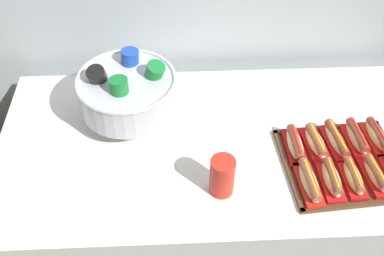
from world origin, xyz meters
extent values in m
plane|color=#38332D|center=(0.00, 0.00, 0.00)|extent=(10.00, 10.00, 0.00)
cube|color=white|center=(0.00, 0.00, 0.41)|extent=(1.58, 0.82, 0.75)
cylinder|color=black|center=(-0.68, 0.30, 0.02)|extent=(0.05, 0.05, 0.04)
cylinder|color=black|center=(0.68, 0.30, 0.02)|extent=(0.05, 0.05, 0.04)
cube|color=#56331E|center=(0.44, -0.13, 0.79)|extent=(0.43, 0.39, 0.01)
cube|color=#56331E|center=(0.45, -0.30, 0.80)|extent=(0.41, 0.05, 0.01)
cube|color=#56331E|center=(0.42, 0.04, 0.80)|extent=(0.41, 0.05, 0.01)
cube|color=#56331E|center=(0.24, -0.14, 0.80)|extent=(0.04, 0.36, 0.01)
cube|color=red|center=(0.29, -0.22, 0.81)|extent=(0.07, 0.18, 0.02)
ellipsoid|color=#E0BC7F|center=(0.29, -0.22, 0.83)|extent=(0.06, 0.17, 0.04)
cylinder|color=#A8563D|center=(0.29, -0.22, 0.84)|extent=(0.04, 0.16, 0.03)
cylinder|color=yellow|center=(0.29, -0.22, 0.85)|extent=(0.02, 0.14, 0.01)
cube|color=red|center=(0.37, -0.22, 0.81)|extent=(0.07, 0.16, 0.02)
ellipsoid|color=#E0BC7F|center=(0.37, -0.22, 0.83)|extent=(0.05, 0.15, 0.04)
cylinder|color=#9E4C38|center=(0.37, -0.22, 0.84)|extent=(0.03, 0.14, 0.03)
cylinder|color=yellow|center=(0.37, -0.22, 0.86)|extent=(0.01, 0.12, 0.01)
cube|color=red|center=(0.44, -0.21, 0.81)|extent=(0.07, 0.16, 0.02)
ellipsoid|color=tan|center=(0.44, -0.21, 0.83)|extent=(0.05, 0.15, 0.04)
cylinder|color=#A8563D|center=(0.44, -0.21, 0.84)|extent=(0.03, 0.14, 0.03)
cylinder|color=yellow|center=(0.44, -0.21, 0.85)|extent=(0.01, 0.12, 0.01)
cube|color=red|center=(0.52, -0.20, 0.81)|extent=(0.07, 0.16, 0.02)
ellipsoid|color=#E0BC7F|center=(0.52, -0.20, 0.83)|extent=(0.06, 0.15, 0.04)
cylinder|color=#9E4C38|center=(0.52, -0.20, 0.84)|extent=(0.05, 0.14, 0.03)
cylinder|color=yellow|center=(0.52, -0.20, 0.85)|extent=(0.02, 0.12, 0.01)
cube|color=#B21414|center=(0.28, -0.06, 0.81)|extent=(0.07, 0.17, 0.02)
ellipsoid|color=#E0BC7F|center=(0.28, -0.06, 0.83)|extent=(0.05, 0.16, 0.04)
cylinder|color=brown|center=(0.28, -0.06, 0.84)|extent=(0.03, 0.15, 0.03)
cylinder|color=red|center=(0.28, -0.06, 0.85)|extent=(0.01, 0.13, 0.01)
cube|color=#B21414|center=(0.35, -0.05, 0.81)|extent=(0.09, 0.17, 0.02)
ellipsoid|color=beige|center=(0.35, -0.05, 0.83)|extent=(0.07, 0.16, 0.04)
cylinder|color=#A8563D|center=(0.35, -0.05, 0.84)|extent=(0.05, 0.14, 0.03)
cylinder|color=yellow|center=(0.35, -0.05, 0.85)|extent=(0.02, 0.12, 0.01)
cube|color=red|center=(0.43, -0.05, 0.81)|extent=(0.08, 0.19, 0.02)
ellipsoid|color=beige|center=(0.43, -0.05, 0.83)|extent=(0.07, 0.17, 0.04)
cylinder|color=brown|center=(0.43, -0.05, 0.84)|extent=(0.05, 0.17, 0.03)
cylinder|color=yellow|center=(0.43, -0.05, 0.85)|extent=(0.03, 0.14, 0.01)
cube|color=red|center=(0.50, -0.04, 0.81)|extent=(0.07, 0.17, 0.02)
ellipsoid|color=tan|center=(0.50, -0.04, 0.83)|extent=(0.06, 0.16, 0.04)
cylinder|color=brown|center=(0.50, -0.04, 0.84)|extent=(0.04, 0.15, 0.03)
cylinder|color=red|center=(0.50, -0.04, 0.86)|extent=(0.02, 0.13, 0.01)
cube|color=red|center=(0.58, -0.03, 0.81)|extent=(0.08, 0.17, 0.02)
ellipsoid|color=#E0BC7F|center=(0.58, -0.03, 0.83)|extent=(0.06, 0.16, 0.04)
cylinder|color=brown|center=(0.58, -0.03, 0.84)|extent=(0.04, 0.15, 0.03)
cylinder|color=red|center=(0.58, -0.03, 0.86)|extent=(0.02, 0.12, 0.01)
cylinder|color=silver|center=(-0.31, 0.14, 0.80)|extent=(0.21, 0.21, 0.02)
cone|color=silver|center=(-0.31, 0.14, 0.83)|extent=(0.07, 0.07, 0.05)
cylinder|color=silver|center=(-0.31, 0.14, 0.92)|extent=(0.35, 0.35, 0.12)
torus|color=silver|center=(-0.31, 0.14, 0.98)|extent=(0.36, 0.36, 0.02)
cylinder|color=#197A33|center=(-0.21, 0.16, 0.97)|extent=(0.10, 0.09, 0.15)
cylinder|color=#1E47B2|center=(-0.30, 0.24, 0.97)|extent=(0.08, 0.08, 0.13)
cylinder|color=black|center=(-0.40, 0.15, 0.97)|extent=(0.10, 0.13, 0.15)
cylinder|color=#197A33|center=(-0.33, 0.07, 0.97)|extent=(0.08, 0.09, 0.13)
cylinder|color=red|center=(0.01, -0.22, 0.84)|extent=(0.08, 0.08, 0.11)
cylinder|color=red|center=(0.01, -0.22, 0.86)|extent=(0.08, 0.08, 0.11)
cylinder|color=red|center=(0.01, -0.22, 0.88)|extent=(0.08, 0.08, 0.11)
camera|label=1|loc=(-0.13, -1.09, 1.99)|focal=41.84mm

